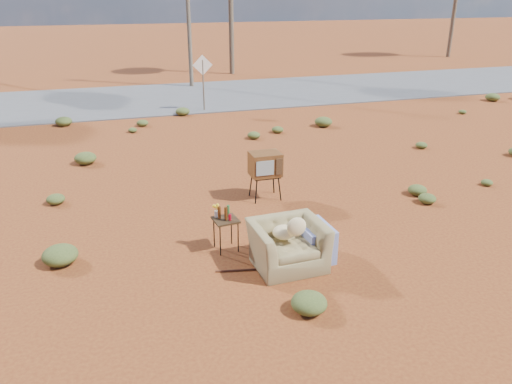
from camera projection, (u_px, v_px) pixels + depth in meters
name	position (u px, v px, depth m)	size (l,w,h in m)	color
ground	(258.00, 259.00, 8.97)	(140.00, 140.00, 0.00)	brown
highway	(158.00, 98.00, 22.24)	(140.00, 7.00, 0.04)	#565659
armchair	(293.00, 238.00, 8.64)	(1.47, 0.97, 1.08)	olive
tv_unit	(265.00, 165.00, 11.29)	(0.69, 0.55, 1.10)	black
side_table	(224.00, 218.00, 9.08)	(0.48, 0.48, 0.89)	#352513
rusty_bar	(253.00, 269.00, 8.61)	(0.03, 0.03, 1.29)	#4D2314
road_sign	(203.00, 73.00, 19.44)	(0.78, 0.06, 2.19)	brown
scrub_patch	(175.00, 176.00, 12.59)	(17.49, 8.07, 0.33)	#4D5927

